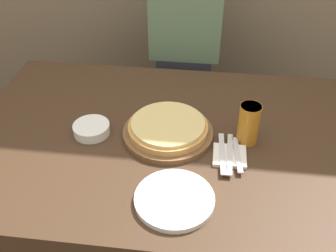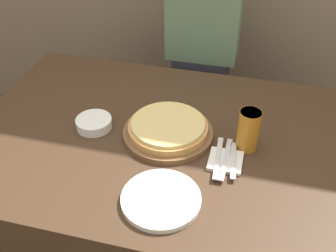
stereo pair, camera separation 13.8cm
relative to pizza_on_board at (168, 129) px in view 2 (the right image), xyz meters
name	(u,v)px [view 2 (the right image)]	position (x,y,z in m)	size (l,w,h in m)	color
dining_table	(166,203)	(-0.01, -0.01, -0.38)	(1.43, 0.96, 0.71)	#3D2819
pizza_on_board	(168,129)	(0.00, 0.00, 0.00)	(0.32, 0.32, 0.06)	brown
beer_glass	(249,129)	(0.28, 0.00, 0.06)	(0.07, 0.07, 0.15)	#B7701E
dinner_plate	(161,199)	(0.06, -0.31, -0.02)	(0.24, 0.24, 0.02)	white
side_bowl	(94,123)	(-0.27, -0.02, -0.01)	(0.13, 0.13, 0.04)	white
napkin_stack	(225,161)	(0.22, -0.09, -0.02)	(0.11, 0.11, 0.01)	white
fork	(218,158)	(0.19, -0.09, -0.01)	(0.03, 0.21, 0.00)	silver
dinner_knife	(226,159)	(0.22, -0.09, -0.01)	(0.02, 0.21, 0.00)	silver
spoon	(233,160)	(0.24, -0.09, -0.01)	(0.04, 0.18, 0.00)	silver
diner_person	(202,60)	(0.00, 0.68, -0.08)	(0.33, 0.21, 1.32)	#33333D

